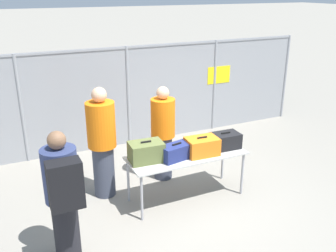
# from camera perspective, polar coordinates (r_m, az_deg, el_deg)

# --- Properties ---
(ground_plane) EXTENTS (120.00, 120.00, 0.00)m
(ground_plane) POSITION_cam_1_polar(r_m,az_deg,el_deg) (6.12, 2.89, -11.55)
(ground_plane) COLOR gray
(fence_section) EXTENTS (8.57, 0.07, 2.12)m
(fence_section) POSITION_cam_1_polar(r_m,az_deg,el_deg) (7.96, -6.00, 4.85)
(fence_section) COLOR gray
(fence_section) RESTS_ON ground_plane
(inspection_table) EXTENTS (1.88, 0.70, 0.77)m
(inspection_table) POSITION_cam_1_polar(r_m,az_deg,el_deg) (5.92, 2.85, -4.91)
(inspection_table) COLOR #B2B2AD
(inspection_table) RESTS_ON ground_plane
(suitcase_olive) EXTENTS (0.53, 0.38, 0.32)m
(suitcase_olive) POSITION_cam_1_polar(r_m,az_deg,el_deg) (5.63, -3.34, -3.94)
(suitcase_olive) COLOR #566033
(suitcase_olive) RESTS_ON inspection_table
(suitcase_navy) EXTENTS (0.55, 0.35, 0.26)m
(suitcase_navy) POSITION_cam_1_polar(r_m,az_deg,el_deg) (5.71, 1.34, -3.93)
(suitcase_navy) COLOR navy
(suitcase_navy) RESTS_ON inspection_table
(suitcase_orange) EXTENTS (0.52, 0.37, 0.30)m
(suitcase_orange) POSITION_cam_1_polar(r_m,az_deg,el_deg) (5.86, 5.18, -3.10)
(suitcase_orange) COLOR orange
(suitcase_orange) RESTS_ON inspection_table
(suitcase_black) EXTENTS (0.47, 0.33, 0.27)m
(suitcase_black) POSITION_cam_1_polar(r_m,az_deg,el_deg) (6.15, 8.72, -2.22)
(suitcase_black) COLOR black
(suitcase_black) RESTS_ON inspection_table
(traveler_hooded) EXTENTS (0.42, 0.65, 1.70)m
(traveler_hooded) POSITION_cam_1_polar(r_m,az_deg,el_deg) (4.70, -15.69, -9.76)
(traveler_hooded) COLOR black
(traveler_hooded) RESTS_ON ground_plane
(security_worker_near) EXTENTS (0.42, 0.42, 1.69)m
(security_worker_near) POSITION_cam_1_polar(r_m,az_deg,el_deg) (6.48, -0.77, -0.96)
(security_worker_near) COLOR #383D4C
(security_worker_near) RESTS_ON ground_plane
(security_worker_far) EXTENTS (0.45, 0.45, 1.83)m
(security_worker_far) POSITION_cam_1_polar(r_m,az_deg,el_deg) (6.00, -10.01, -2.36)
(security_worker_far) COLOR #383D4C
(security_worker_far) RESTS_ON ground_plane
(utility_trailer) EXTENTS (4.28, 1.99, 0.73)m
(utility_trailer) POSITION_cam_1_polar(r_m,az_deg,el_deg) (10.02, -4.48, 4.10)
(utility_trailer) COLOR #B2B2B7
(utility_trailer) RESTS_ON ground_plane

